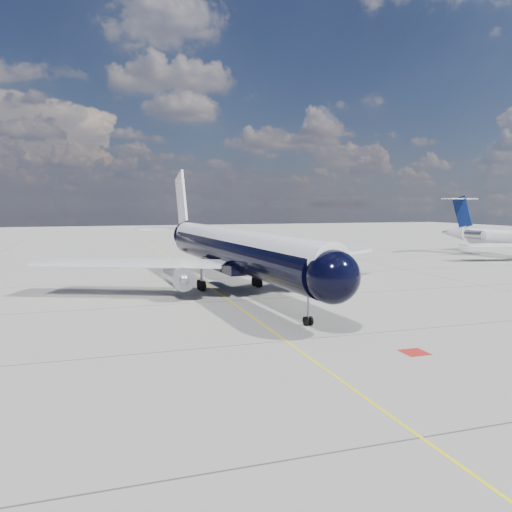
# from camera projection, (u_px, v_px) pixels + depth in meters

# --- Properties ---
(ground) EXTENTS (320.00, 320.00, 0.00)m
(ground) POSITION_uv_depth(u_px,v_px,m) (192.00, 274.00, 67.36)
(ground) COLOR gray
(ground) RESTS_ON ground
(taxiway_centerline) EXTENTS (0.16, 160.00, 0.01)m
(taxiway_centerline) POSITION_uv_depth(u_px,v_px,m) (199.00, 279.00, 62.63)
(taxiway_centerline) COLOR yellow
(taxiway_centerline) RESTS_ON ground
(red_marking) EXTENTS (1.60, 1.60, 0.01)m
(red_marking) POSITION_uv_depth(u_px,v_px,m) (414.00, 352.00, 31.57)
(red_marking) COLOR maroon
(red_marking) RESTS_ON ground
(main_airliner) EXTENTS (41.02, 50.07, 14.46)m
(main_airliner) POSITION_uv_depth(u_px,v_px,m) (230.00, 249.00, 54.94)
(main_airliner) COLOR black
(main_airliner) RESTS_ON ground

